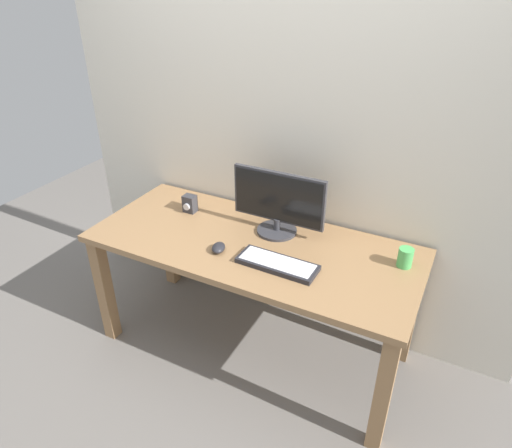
# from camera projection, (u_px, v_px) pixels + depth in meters

# --- Properties ---
(ground_plane) EXTENTS (6.00, 6.00, 0.00)m
(ground_plane) POSITION_uv_depth(u_px,v_px,m) (253.00, 345.00, 2.81)
(ground_plane) COLOR slate
(wall_back) EXTENTS (2.82, 0.04, 3.00)m
(wall_back) POSITION_uv_depth(u_px,v_px,m) (289.00, 82.00, 2.38)
(wall_back) COLOR silver
(wall_back) RESTS_ON ground_plane
(desk) EXTENTS (1.77, 0.75, 0.74)m
(desk) POSITION_uv_depth(u_px,v_px,m) (253.00, 259.00, 2.49)
(desk) COLOR #936D47
(desk) RESTS_ON ground_plane
(monitor) EXTENTS (0.52, 0.22, 0.35)m
(monitor) POSITION_uv_depth(u_px,v_px,m) (278.00, 203.00, 2.45)
(monitor) COLOR #333338
(monitor) RESTS_ON desk
(keyboard_primary) EXTENTS (0.40, 0.16, 0.03)m
(keyboard_primary) POSITION_uv_depth(u_px,v_px,m) (277.00, 264.00, 2.25)
(keyboard_primary) COLOR #232328
(keyboard_primary) RESTS_ON desk
(mouse) EXTENTS (0.09, 0.11, 0.04)m
(mouse) POSITION_uv_depth(u_px,v_px,m) (218.00, 248.00, 2.36)
(mouse) COLOR #232328
(mouse) RESTS_ON desk
(audio_controller) EXTENTS (0.07, 0.07, 0.10)m
(audio_controller) POSITION_uv_depth(u_px,v_px,m) (190.00, 204.00, 2.71)
(audio_controller) COLOR #333338
(audio_controller) RESTS_ON desk
(coffee_mug) EXTENTS (0.07, 0.07, 0.10)m
(coffee_mug) POSITION_uv_depth(u_px,v_px,m) (405.00, 257.00, 2.23)
(coffee_mug) COLOR #4CB259
(coffee_mug) RESTS_ON desk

